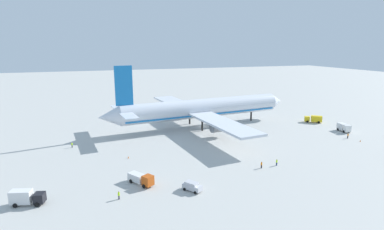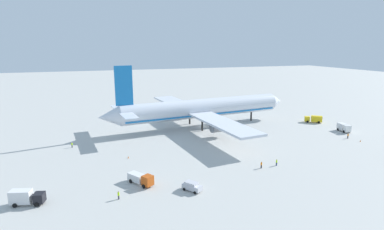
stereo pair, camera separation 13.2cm
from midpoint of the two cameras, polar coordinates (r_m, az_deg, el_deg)
ground_plane at (r=120.03m, az=2.04°, el=-2.09°), size 600.00×600.00×0.00m
airliner at (r=117.88m, az=1.53°, el=1.15°), size 77.50×74.92×24.20m
service_truck_0 at (r=125.26m, az=26.27°, el=-2.04°), size 3.17×5.67×2.84m
service_truck_2 at (r=71.77m, az=-9.47°, el=-11.55°), size 5.33×6.82×2.63m
service_truck_4 at (r=70.41m, az=-28.43°, el=-13.24°), size 6.70×3.66×3.08m
service_truck_5 at (r=134.89m, az=21.61°, el=-0.67°), size 6.61×5.58×2.79m
service_van at (r=68.08m, az=-0.03°, el=-13.05°), size 3.98×4.57×1.97m
ground_worker_0 at (r=81.59m, az=12.70°, el=-9.00°), size 0.48×0.48×1.72m
ground_worker_1 at (r=84.24m, az=15.38°, el=-8.46°), size 0.55×0.55×1.70m
ground_worker_2 at (r=66.41m, az=-13.45°, el=-14.26°), size 0.41×0.41×1.74m
ground_worker_3 at (r=101.94m, az=-21.38°, el=-5.20°), size 0.43×0.43×1.63m
ground_worker_4 at (r=116.81m, az=26.88°, el=-3.45°), size 0.56×0.56×1.75m
traffic_cone_0 at (r=88.33m, az=-11.73°, el=-7.67°), size 0.36×0.36×0.55m
traffic_cone_1 at (r=114.93m, az=28.70°, el=-4.21°), size 0.36×0.36×0.55m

